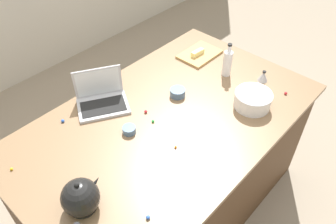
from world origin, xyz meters
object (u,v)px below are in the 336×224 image
(kettle, at_px, (81,197))
(ramekin_medium, at_px, (129,130))
(butter_stick_left, at_px, (198,53))
(kitchen_timer, at_px, (263,76))
(ramekin_small, at_px, (178,93))
(bottle_vinegar, at_px, (228,63))
(laptop, at_px, (101,98))
(cutting_board, at_px, (200,54))
(mixing_bowl_large, at_px, (253,99))

(kettle, xyz_separation_m, ramekin_medium, (0.48, 0.20, -0.06))
(butter_stick_left, xyz_separation_m, kitchen_timer, (0.07, -0.51, -0.00))
(butter_stick_left, bearing_deg, ramekin_small, -156.80)
(bottle_vinegar, distance_m, kitchen_timer, 0.26)
(laptop, height_order, cutting_board, laptop)
(cutting_board, xyz_separation_m, kitchen_timer, (0.05, -0.51, 0.03))
(mixing_bowl_large, height_order, kettle, kettle)
(cutting_board, height_order, ramekin_small, ramekin_small)
(mixing_bowl_large, distance_m, cutting_board, 0.65)
(mixing_bowl_large, distance_m, ramekin_small, 0.48)
(kettle, distance_m, ramekin_medium, 0.52)
(mixing_bowl_large, distance_m, bottle_vinegar, 0.35)
(bottle_vinegar, bearing_deg, laptop, 153.01)
(laptop, height_order, kitchen_timer, laptop)
(ramekin_small, xyz_separation_m, ramekin_medium, (-0.44, -0.01, -0.01))
(bottle_vinegar, relative_size, cutting_board, 0.80)
(mixing_bowl_large, height_order, cutting_board, mixing_bowl_large)
(butter_stick_left, bearing_deg, kitchen_timer, -82.05)
(kettle, bearing_deg, ramekin_small, 13.06)
(cutting_board, bearing_deg, mixing_bowl_large, -111.24)
(laptop, distance_m, kettle, 0.74)
(butter_stick_left, bearing_deg, laptop, 172.55)
(laptop, distance_m, kitchen_timer, 1.09)
(cutting_board, relative_size, butter_stick_left, 2.79)
(bottle_vinegar, distance_m, butter_stick_left, 0.30)
(mixing_bowl_large, xyz_separation_m, kettle, (-1.15, 0.20, 0.02))
(ramekin_medium, bearing_deg, cutting_board, 12.56)
(bottle_vinegar, bearing_deg, kitchen_timer, -63.19)
(ramekin_medium, relative_size, kitchen_timer, 1.01)
(bottle_vinegar, relative_size, ramekin_medium, 3.15)
(laptop, bearing_deg, kitchen_timer, -34.72)
(bottle_vinegar, relative_size, ramekin_small, 2.47)
(laptop, xyz_separation_m, cutting_board, (0.85, -0.11, -0.04))
(cutting_board, distance_m, ramekin_small, 0.51)
(cutting_board, bearing_deg, ramekin_small, -157.98)
(laptop, height_order, ramekin_small, laptop)
(kettle, height_order, ramekin_small, kettle)
(bottle_vinegar, bearing_deg, cutting_board, 77.09)
(mixing_bowl_large, relative_size, bottle_vinegar, 0.96)
(mixing_bowl_large, relative_size, kettle, 1.10)
(cutting_board, bearing_deg, bottle_vinegar, -102.91)
(butter_stick_left, bearing_deg, mixing_bowl_large, -109.01)
(ramekin_small, height_order, ramekin_medium, ramekin_small)
(mixing_bowl_large, bearing_deg, ramekin_medium, 149.38)
(laptop, relative_size, ramekin_small, 3.82)
(kettle, bearing_deg, bottle_vinegar, 4.79)
(mixing_bowl_large, relative_size, cutting_board, 0.77)
(butter_stick_left, bearing_deg, cutting_board, 0.00)
(mixing_bowl_large, relative_size, butter_stick_left, 2.14)
(mixing_bowl_large, height_order, bottle_vinegar, bottle_vinegar)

